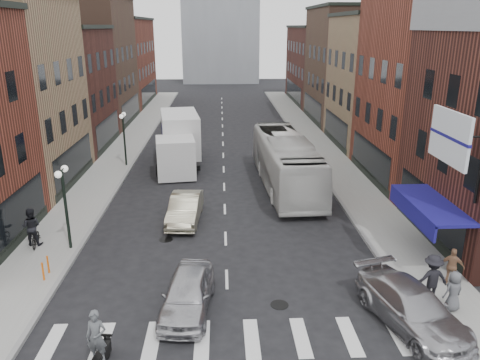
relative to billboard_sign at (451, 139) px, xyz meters
name	(u,v)px	position (x,y,z in m)	size (l,w,h in m)	color
ground	(227,292)	(-8.59, -0.50, -6.13)	(160.00, 160.00, 0.00)	black
sidewalk_left	(122,152)	(-17.09, 21.50, -6.06)	(3.00, 74.00, 0.15)	gray
sidewalk_right	(322,150)	(-0.09, 21.50, -6.06)	(3.00, 74.00, 0.15)	gray
curb_left	(140,153)	(-15.59, 21.50, -6.13)	(0.20, 74.00, 0.16)	gray
curb_right	(305,151)	(-1.59, 21.50, -6.13)	(0.20, 74.00, 0.16)	gray
crosswalk_stripes	(228,339)	(-8.59, -3.50, -6.13)	(12.00, 2.20, 0.01)	silver
bldg_left_mid_b	(45,89)	(-23.58, 23.50, -0.98)	(10.30, 10.20, 10.30)	#401C17
bldg_left_far_a	(80,61)	(-23.58, 34.50, 0.52)	(10.30, 12.20, 13.30)	#513528
bldg_left_far_b	(110,62)	(-23.58, 48.50, -0.48)	(10.30, 16.20, 11.30)	maroon
bldg_right_mid_a	(453,75)	(6.41, 13.50, 1.02)	(10.30, 10.20, 14.30)	maroon
bldg_right_mid_b	(395,81)	(6.41, 23.50, -0.48)	(10.30, 10.20, 11.30)	#A47D5A
bldg_right_far_a	(360,65)	(6.41, 34.50, 0.02)	(10.30, 12.20, 12.30)	#513528
bldg_right_far_b	(330,65)	(6.41, 48.50, -0.98)	(10.30, 16.20, 10.30)	#401C17
awning_blue	(427,205)	(0.34, 2.00, -3.50)	(1.80, 5.00, 0.78)	navy
billboard_sign	(451,139)	(0.00, 0.00, 0.00)	(1.52, 3.00, 3.70)	black
streetlamp_near	(64,193)	(-15.99, 3.50, -3.22)	(0.32, 1.22, 4.11)	black
streetlamp_far	(124,129)	(-15.99, 17.50, -3.22)	(0.32, 1.22, 4.11)	black
bike_rack	(46,268)	(-16.19, 0.80, -5.58)	(0.08, 0.68, 0.80)	#D8590C
box_truck	(179,141)	(-11.94, 17.62, -4.23)	(3.47, 9.15, 3.85)	silver
motorcycle_rider	(98,346)	(-12.53, -5.07, -5.06)	(0.68, 2.25, 2.29)	black
transit_bus	(286,162)	(-4.52, 12.39, -4.42)	(2.87, 12.27, 3.42)	silver
sedan_left_near	(188,293)	(-10.07, -1.70, -5.40)	(1.74, 4.33, 1.47)	#B9B8BD
sedan_left_far	(185,209)	(-10.76, 6.82, -5.39)	(1.57, 4.49, 1.48)	#BCB598
curb_car	(412,308)	(-2.09, -2.99, -5.39)	(2.08, 5.12, 1.48)	#ACACB0
parked_bicycle	(36,238)	(-17.71, 3.83, -5.58)	(0.53, 1.52, 0.80)	black
ped_left_solo	(31,227)	(-17.88, 3.91, -5.05)	(0.91, 0.52, 1.87)	black
ped_right_a	(432,278)	(-0.82, -1.65, -5.03)	(1.24, 0.61, 1.91)	black
ped_right_b	(452,266)	(0.56, -0.47, -5.20)	(0.92, 0.46, 1.57)	#976B4D
ped_right_c	(454,291)	(-0.27, -2.29, -5.20)	(0.76, 0.50, 1.56)	#525459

